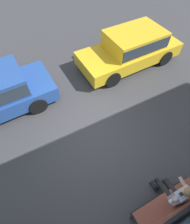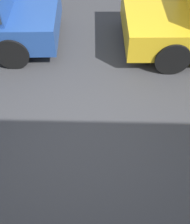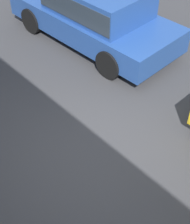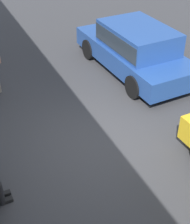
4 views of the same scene
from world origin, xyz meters
name	(u,v)px [view 2 (image 2 of 4)]	position (x,y,z in m)	size (l,w,h in m)	color
ground_plane	(77,138)	(0.00, 0.00, 0.00)	(60.00, 60.00, 0.00)	#38383A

